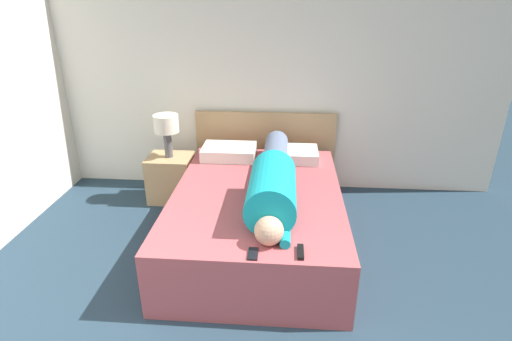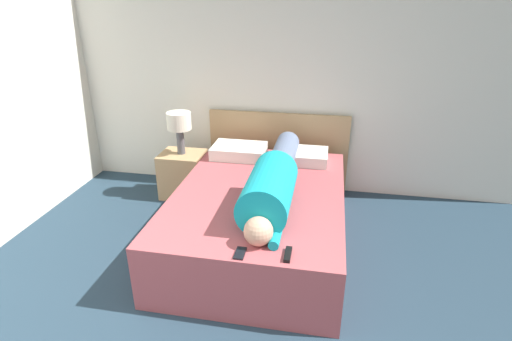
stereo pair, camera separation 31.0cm
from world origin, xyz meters
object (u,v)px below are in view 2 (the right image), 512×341
(bed, at_px, (259,217))
(person_lying, at_px, (274,181))
(pillow_near_headboard, at_px, (239,151))
(tv_remote, at_px, (288,254))
(nightstand, at_px, (183,174))
(table_lamp, at_px, (179,124))
(cell_phone, at_px, (240,253))
(pillow_second, at_px, (302,156))

(bed, distance_m, person_lying, 0.44)
(pillow_near_headboard, distance_m, tv_remote, 1.73)
(nightstand, distance_m, table_lamp, 0.56)
(person_lying, xyz_separation_m, pillow_near_headboard, (-0.47, 0.83, -0.09))
(nightstand, height_order, cell_phone, cell_phone)
(table_lamp, height_order, tv_remote, table_lamp)
(bed, xyz_separation_m, pillow_near_headboard, (-0.34, 0.72, 0.31))
(nightstand, height_order, table_lamp, table_lamp)
(table_lamp, xyz_separation_m, pillow_near_headboard, (0.63, -0.03, -0.24))
(person_lying, xyz_separation_m, cell_phone, (-0.09, -0.79, -0.15))
(nightstand, xyz_separation_m, pillow_second, (1.26, -0.03, 0.32))
(nightstand, relative_size, pillow_near_headboard, 0.92)
(nightstand, bearing_deg, person_lying, -37.98)
(pillow_near_headboard, xyz_separation_m, cell_phone, (0.38, -1.62, -0.05))
(tv_remote, bearing_deg, bed, 111.44)
(nightstand, bearing_deg, tv_remote, -51.08)
(pillow_near_headboard, height_order, cell_phone, pillow_near_headboard)
(pillow_second, bearing_deg, nightstand, 178.67)
(pillow_near_headboard, bearing_deg, tv_remote, -66.86)
(pillow_second, xyz_separation_m, tv_remote, (0.05, -1.59, -0.04))
(table_lamp, bearing_deg, tv_remote, -51.08)
(cell_phone, bearing_deg, bed, 92.53)
(table_lamp, height_order, pillow_near_headboard, table_lamp)
(bed, height_order, pillow_near_headboard, pillow_near_headboard)
(pillow_near_headboard, bearing_deg, person_lying, -60.30)
(bed, bearing_deg, table_lamp, 142.05)
(table_lamp, distance_m, person_lying, 1.40)
(bed, relative_size, table_lamp, 4.45)
(bed, xyz_separation_m, nightstand, (-0.97, 0.75, -0.01))
(person_lying, bearing_deg, pillow_near_headboard, 119.70)
(nightstand, bearing_deg, pillow_near_headboard, -2.67)
(nightstand, distance_m, person_lying, 1.46)
(pillow_near_headboard, relative_size, tv_remote, 3.51)
(bed, relative_size, cell_phone, 15.12)
(person_lying, bearing_deg, bed, 141.84)
(bed, xyz_separation_m, cell_phone, (0.04, -0.90, 0.26))
(tv_remote, bearing_deg, pillow_near_headboard, 113.14)
(table_lamp, height_order, person_lying, table_lamp)
(pillow_second, xyz_separation_m, cell_phone, (-0.25, -1.62, -0.05))
(nightstand, bearing_deg, bed, -37.95)
(person_lying, relative_size, cell_phone, 13.82)
(nightstand, height_order, pillow_near_headboard, pillow_near_headboard)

